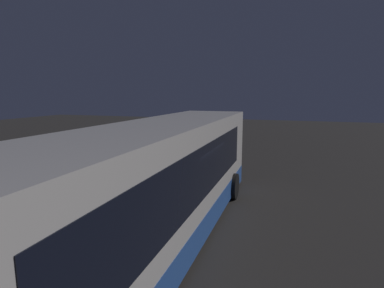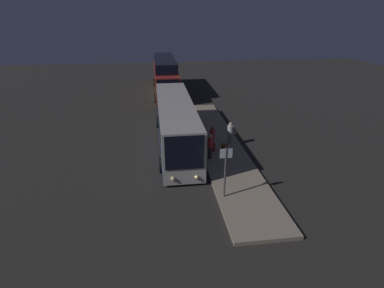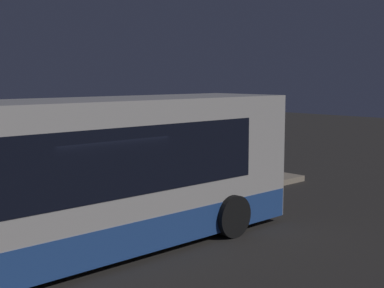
% 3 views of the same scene
% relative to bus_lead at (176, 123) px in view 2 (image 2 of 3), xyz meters
% --- Properties ---
extents(ground, '(80.00, 80.00, 0.00)m').
position_rel_bus_lead_xyz_m(ground, '(0.97, -0.06, -1.60)').
color(ground, '#2B2826').
extents(platform, '(20.00, 3.08, 0.20)m').
position_rel_bus_lead_xyz_m(platform, '(0.97, 3.08, -1.51)').
color(platform, gray).
rests_on(platform, ground).
extents(bus_lead, '(12.22, 2.70, 3.22)m').
position_rel_bus_lead_xyz_m(bus_lead, '(0.00, 0.00, 0.00)').
color(bus_lead, '#B2ADA8').
rests_on(bus_lead, ground).
extents(bus_second, '(12.38, 2.85, 4.03)m').
position_rel_bus_lead_xyz_m(bus_second, '(-15.51, 0.00, 0.18)').
color(bus_second, maroon).
rests_on(bus_second, ground).
extents(passenger_boarding, '(0.62, 0.48, 1.57)m').
position_rel_bus_lead_xyz_m(passenger_boarding, '(1.34, 2.45, -0.57)').
color(passenger_boarding, gray).
rests_on(passenger_boarding, platform).
extents(passenger_waiting, '(0.53, 0.67, 1.59)m').
position_rel_bus_lead_xyz_m(passenger_waiting, '(0.78, 3.90, -0.57)').
color(passenger_waiting, gray).
rests_on(passenger_waiting, platform).
extents(passenger_with_bags, '(0.59, 0.44, 1.70)m').
position_rel_bus_lead_xyz_m(passenger_with_bags, '(3.07, 1.98, -0.48)').
color(passenger_with_bags, '#2D2D33').
rests_on(passenger_with_bags, platform).
extents(suitcase, '(0.44, 0.19, 0.83)m').
position_rel_bus_lead_xyz_m(suitcase, '(1.90, 2.43, -1.11)').
color(suitcase, maroon).
rests_on(suitcase, platform).
extents(sign_post, '(0.10, 0.62, 2.78)m').
position_rel_bus_lead_xyz_m(sign_post, '(7.53, 1.90, 0.31)').
color(sign_post, '#4C4C51').
rests_on(sign_post, platform).
extents(trash_bin, '(0.44, 0.44, 0.65)m').
position_rel_bus_lead_xyz_m(trash_bin, '(2.43, 3.08, -1.08)').
color(trash_bin, '#593319').
rests_on(trash_bin, platform).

